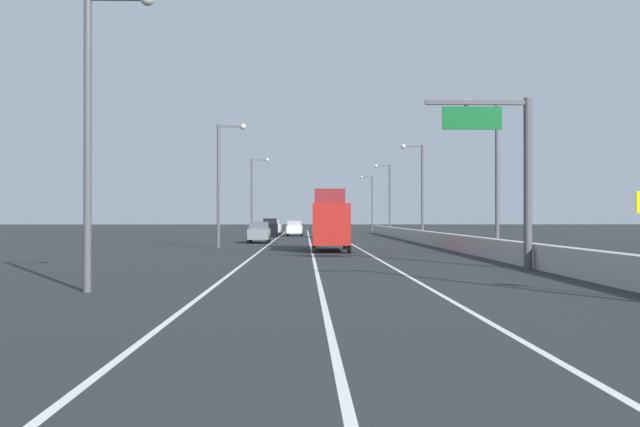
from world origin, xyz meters
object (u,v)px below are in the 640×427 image
at_px(car_black_3, 270,228).
at_px(lamp_post_right_second, 492,165).
at_px(lamp_post_right_fifth, 370,199).
at_px(car_white_0, 295,228).
at_px(overhead_sign_gantry, 511,161).
at_px(car_gray_1, 259,232).
at_px(lamp_post_right_fourth, 388,194).
at_px(lamp_post_left_far, 254,191).
at_px(lamp_post_right_third, 419,185).
at_px(car_silver_2, 274,227).
at_px(lamp_post_left_mid, 222,176).
at_px(lamp_post_left_near, 97,117).
at_px(car_green_4, 323,229).
at_px(box_truck, 330,222).

bearing_deg(car_black_3, lamp_post_right_second, -70.55).
distance_m(lamp_post_right_fifth, car_white_0, 33.98).
height_order(overhead_sign_gantry, car_gray_1, overhead_sign_gantry).
distance_m(lamp_post_right_fourth, car_gray_1, 33.04).
bearing_deg(lamp_post_left_far, car_white_0, 38.13).
distance_m(lamp_post_right_third, car_silver_2, 30.49).
height_order(lamp_post_left_mid, car_white_0, lamp_post_left_mid).
distance_m(lamp_post_right_second, lamp_post_right_third, 25.68).
distance_m(lamp_post_right_second, lamp_post_right_fourth, 51.36).
distance_m(lamp_post_left_near, car_silver_2, 71.86).
xyz_separation_m(car_gray_1, car_green_4, (6.05, 16.71, 0.00)).
height_order(overhead_sign_gantry, lamp_post_right_fifth, lamp_post_right_fifth).
bearing_deg(lamp_post_right_fifth, box_truck, -97.49).
bearing_deg(car_silver_2, lamp_post_left_far, -100.70).
xyz_separation_m(lamp_post_left_far, car_black_3, (1.85, 0.39, -4.25)).
xyz_separation_m(lamp_post_right_second, lamp_post_right_fourth, (-0.15, 51.36, 0.00)).
relative_size(lamp_post_right_third, lamp_post_right_fifth, 1.00).
bearing_deg(lamp_post_right_second, lamp_post_right_fifth, 90.01).
height_order(lamp_post_right_third, car_black_3, lamp_post_right_third).
distance_m(lamp_post_left_mid, box_truck, 9.41).
bearing_deg(car_gray_1, car_green_4, 70.09).
bearing_deg(car_silver_2, car_black_3, -90.32).
xyz_separation_m(overhead_sign_gantry, lamp_post_right_fifth, (1.92, 87.49, 0.59)).
relative_size(lamp_post_left_mid, car_gray_1, 1.99).
height_order(lamp_post_right_second, lamp_post_right_fifth, same).
distance_m(overhead_sign_gantry, car_green_4, 49.96).
xyz_separation_m(lamp_post_left_mid, lamp_post_left_far, (0.19, 30.81, 0.00)).
bearing_deg(car_white_0, lamp_post_right_second, -75.08).
bearing_deg(overhead_sign_gantry, car_white_0, 100.33).
xyz_separation_m(lamp_post_left_near, car_black_3, (2.32, 62.02, -4.25)).
relative_size(lamp_post_right_third, lamp_post_left_near, 1.00).
xyz_separation_m(lamp_post_right_fourth, car_gray_1, (-14.83, -29.20, -4.38)).
xyz_separation_m(lamp_post_left_mid, car_gray_1, (2.01, 11.02, -4.38)).
bearing_deg(car_gray_1, car_black_3, 89.92).
xyz_separation_m(lamp_post_left_far, car_gray_1, (1.82, -19.80, -4.38)).
relative_size(lamp_post_left_far, car_green_4, 2.25).
bearing_deg(car_black_3, box_truck, -80.77).
relative_size(lamp_post_right_fourth, box_truck, 1.21).
bearing_deg(box_truck, lamp_post_right_third, 64.04).
distance_m(lamp_post_left_mid, car_green_4, 29.21).
height_order(lamp_post_right_second, box_truck, lamp_post_right_second).
distance_m(lamp_post_right_fifth, car_silver_2, 29.44).
xyz_separation_m(lamp_post_left_near, lamp_post_left_far, (0.47, 61.63, 0.00)).
height_order(car_silver_2, car_green_4, car_silver_2).
bearing_deg(lamp_post_left_near, lamp_post_right_fourth, 76.45).
bearing_deg(lamp_post_right_fourth, overhead_sign_gantry, -91.65).
bearing_deg(car_gray_1, lamp_post_right_third, 13.36).
bearing_deg(car_silver_2, car_green_4, -65.56).
distance_m(car_black_3, box_truck, 35.78).
bearing_deg(car_green_4, car_black_3, 150.04).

